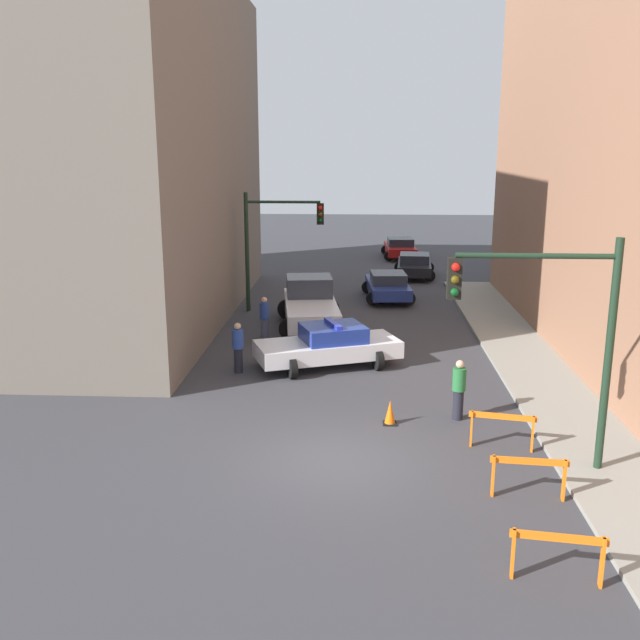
% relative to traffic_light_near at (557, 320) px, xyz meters
% --- Properties ---
extents(ground_plane, '(120.00, 120.00, 0.00)m').
position_rel_traffic_light_near_xyz_m(ground_plane, '(-4.73, 0.29, -3.53)').
color(ground_plane, '#38383D').
extents(sidewalk_right, '(2.40, 44.00, 0.12)m').
position_rel_traffic_light_near_xyz_m(sidewalk_right, '(1.47, 0.29, -3.47)').
color(sidewalk_right, gray).
rests_on(sidewalk_right, ground_plane).
extents(building_corner_left, '(14.00, 20.00, 14.03)m').
position_rel_traffic_light_near_xyz_m(building_corner_left, '(-16.73, 14.29, 3.48)').
color(building_corner_left, '#6B6056').
rests_on(building_corner_left, ground_plane).
extents(traffic_light_near, '(3.64, 0.35, 5.20)m').
position_rel_traffic_light_near_xyz_m(traffic_light_near, '(0.00, 0.00, 0.00)').
color(traffic_light_near, black).
rests_on(traffic_light_near, sidewalk_right).
extents(traffic_light_far, '(3.44, 0.35, 5.20)m').
position_rel_traffic_light_near_xyz_m(traffic_light_far, '(-8.03, 15.48, -0.13)').
color(traffic_light_far, black).
rests_on(traffic_light_far, ground_plane).
extents(police_car, '(5.05, 3.38, 1.52)m').
position_rel_traffic_light_near_xyz_m(police_car, '(-5.21, 7.57, -2.81)').
color(police_car, white).
rests_on(police_car, ground_plane).
extents(white_truck, '(3.07, 5.61, 1.90)m').
position_rel_traffic_light_near_xyz_m(white_truck, '(-6.20, 12.93, -2.62)').
color(white_truck, silver).
rests_on(white_truck, ground_plane).
extents(parked_car_near, '(2.48, 4.42, 1.31)m').
position_rel_traffic_light_near_xyz_m(parked_car_near, '(-2.86, 18.25, -2.86)').
color(parked_car_near, navy).
rests_on(parked_car_near, ground_plane).
extents(parked_car_mid, '(2.48, 4.42, 1.31)m').
position_rel_traffic_light_near_xyz_m(parked_car_mid, '(-1.16, 24.27, -2.86)').
color(parked_car_mid, black).
rests_on(parked_car_mid, ground_plane).
extents(parked_car_far, '(2.39, 4.37, 1.31)m').
position_rel_traffic_light_near_xyz_m(parked_car_far, '(-1.57, 31.04, -2.86)').
color(parked_car_far, maroon).
rests_on(parked_car_far, ground_plane).
extents(pedestrian_crossing, '(0.44, 0.44, 1.66)m').
position_rel_traffic_light_near_xyz_m(pedestrian_crossing, '(-8.12, 6.75, -2.67)').
color(pedestrian_crossing, black).
rests_on(pedestrian_crossing, ground_plane).
extents(pedestrian_corner, '(0.50, 0.50, 1.66)m').
position_rel_traffic_light_near_xyz_m(pedestrian_corner, '(-7.78, 10.72, -2.67)').
color(pedestrian_corner, '#474C66').
rests_on(pedestrian_corner, ground_plane).
extents(pedestrian_sidewalk, '(0.51, 0.51, 1.66)m').
position_rel_traffic_light_near_xyz_m(pedestrian_sidewalk, '(-1.56, 3.06, -2.67)').
color(pedestrian_sidewalk, black).
rests_on(pedestrian_sidewalk, ground_plane).
extents(barrier_front, '(1.59, 0.36, 0.90)m').
position_rel_traffic_light_near_xyz_m(barrier_front, '(-0.88, -4.26, -2.91)').
color(barrier_front, orange).
rests_on(barrier_front, ground_plane).
extents(barrier_mid, '(1.60, 0.29, 0.90)m').
position_rel_traffic_light_near_xyz_m(barrier_mid, '(-0.69, -1.30, -2.91)').
color(barrier_mid, orange).
rests_on(barrier_mid, ground_plane).
extents(barrier_back, '(1.58, 0.44, 0.90)m').
position_rel_traffic_light_near_xyz_m(barrier_back, '(-0.76, 1.19, -2.91)').
color(barrier_back, orange).
rests_on(barrier_back, ground_plane).
extents(traffic_cone, '(0.36, 0.36, 0.66)m').
position_rel_traffic_light_near_xyz_m(traffic_cone, '(-3.39, 2.62, -3.21)').
color(traffic_cone, black).
rests_on(traffic_cone, ground_plane).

